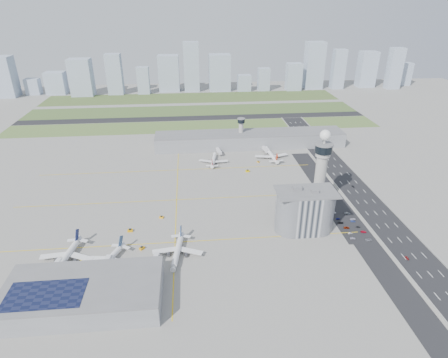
{
  "coord_description": "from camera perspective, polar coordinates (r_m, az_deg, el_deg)",
  "views": [
    {
      "loc": [
        -26.68,
        -243.81,
        151.51
      ],
      "look_at": [
        0.0,
        35.0,
        15.0
      ],
      "focal_mm": 30.0,
      "sensor_mm": 36.0,
      "label": 1
    }
  ],
  "objects": [
    {
      "name": "car_lot_11",
      "position": [
        306.43,
        18.29,
        -4.97
      ],
      "size": [
        4.6,
        2.07,
        1.31
      ],
      "primitive_type": "imported",
      "rotation": [
        0.0,
        0.0,
        1.52
      ],
      "color": "#8F959C",
      "rests_on": "ground"
    },
    {
      "name": "taxiway_line_h_2",
      "position": [
        366.83,
        -7.06,
        1.38
      ],
      "size": [
        260.0,
        0.6,
        0.01
      ],
      "primitive_type": "cube",
      "color": "yellow",
      "rests_on": "ground"
    },
    {
      "name": "skyline_bldg_10",
      "position": [
        688.83,
        3.09,
        14.42
      ],
      "size": [
        23.01,
        18.41,
        27.75
      ],
      "primitive_type": "cube",
      "color": "#9EADC1",
      "rests_on": "ground"
    },
    {
      "name": "near_terminal",
      "position": [
        225.82,
        -20.65,
        -16.05
      ],
      "size": [
        84.0,
        42.0,
        13.0
      ],
      "color": "gray",
      "rests_on": "ground"
    },
    {
      "name": "skyline_bldg_3",
      "position": [
        724.27,
        -24.21,
        13.2
      ],
      "size": [
        32.3,
        25.84,
        36.93
      ],
      "primitive_type": "cube",
      "color": "#9EADC1",
      "rests_on": "ground"
    },
    {
      "name": "car_lot_10",
      "position": [
        300.28,
        19.04,
        -5.79
      ],
      "size": [
        4.16,
        1.99,
        1.15
      ],
      "primitive_type": "imported",
      "rotation": [
        0.0,
        0.0,
        1.59
      ],
      "color": "silver",
      "rests_on": "ground"
    },
    {
      "name": "skyline_bldg_9",
      "position": [
        689.14,
        -0.67,
        15.92
      ],
      "size": [
        36.96,
        29.57,
        62.11
      ],
      "primitive_type": "cube",
      "color": "#9EADC1",
      "rests_on": "ground"
    },
    {
      "name": "jet_bridge_near_2",
      "position": [
        237.09,
        -10.9,
        -13.41
      ],
      "size": [
        5.39,
        14.31,
        5.7
      ],
      "primitive_type": null,
      "rotation": [
        0.0,
        0.0,
        1.4
      ],
      "color": "silver",
      "rests_on": "ground"
    },
    {
      "name": "terminal_pier",
      "position": [
        422.6,
        3.96,
        6.05
      ],
      "size": [
        210.0,
        32.0,
        15.8
      ],
      "color": "gray",
      "rests_on": "ground"
    },
    {
      "name": "taxiway_line_h_0",
      "position": [
        262.39,
        -7.47,
        -9.54
      ],
      "size": [
        260.0,
        0.6,
        0.01
      ],
      "primitive_type": "cube",
      "color": "yellow",
      "rests_on": "ground"
    },
    {
      "name": "skyline_bldg_7",
      "position": [
        692.13,
        -8.41,
        15.66
      ],
      "size": [
        35.76,
        28.61,
        61.22
      ],
      "primitive_type": "cube",
      "color": "#9EADC1",
      "rests_on": "ground"
    },
    {
      "name": "car_lot_9",
      "position": [
        297.54,
        19.06,
        -6.1
      ],
      "size": [
        3.7,
        1.63,
        1.18
      ],
      "primitive_type": "imported",
      "rotation": [
        0.0,
        0.0,
        1.46
      ],
      "color": "navy",
      "rests_on": "ground"
    },
    {
      "name": "jet_bridge_near_0",
      "position": [
        250.94,
        -25.03,
        -13.25
      ],
      "size": [
        5.39,
        14.31,
        5.7
      ],
      "primitive_type": null,
      "rotation": [
        0.0,
        0.0,
        1.4
      ],
      "color": "silver",
      "rests_on": "ground"
    },
    {
      "name": "car_hw_0",
      "position": [
        272.26,
        26.12,
        -10.75
      ],
      "size": [
        1.59,
        3.7,
        1.25
      ],
      "primitive_type": "imported",
      "rotation": [
        0.0,
        0.0,
        0.03
      ],
      "color": "maroon",
      "rests_on": "ground"
    },
    {
      "name": "barrier_left",
      "position": [
        313.88,
        19.38,
        -4.38
      ],
      "size": [
        0.6,
        500.0,
        1.2
      ],
      "primitive_type": "cube",
      "color": "#9E9E99",
      "rests_on": "ground"
    },
    {
      "name": "tug_3",
      "position": [
        289.85,
        -9.51,
        -5.73
      ],
      "size": [
        3.51,
        2.94,
        1.74
      ],
      "primitive_type": null,
      "rotation": [
        0.0,
        0.0,
        1.23
      ],
      "color": "#F5A310",
      "rests_on": "ground"
    },
    {
      "name": "car_lot_0",
      "position": [
        277.96,
        19.03,
        -8.52
      ],
      "size": [
        3.83,
        1.82,
        1.26
      ],
      "primitive_type": "imported",
      "rotation": [
        0.0,
        0.0,
        1.48
      ],
      "color": "silver",
      "rests_on": "ground"
    },
    {
      "name": "airplane_far_a",
      "position": [
        378.82,
        -1.61,
        3.21
      ],
      "size": [
        34.76,
        39.17,
        9.82
      ],
      "primitive_type": null,
      "rotation": [
        0.0,
        0.0,
        1.42
      ],
      "color": "white",
      "rests_on": "ground"
    },
    {
      "name": "car_lot_5",
      "position": [
        304.15,
        16.4,
        -4.96
      ],
      "size": [
        3.38,
        1.45,
        1.08
      ],
      "primitive_type": "imported",
      "rotation": [
        0.0,
        0.0,
        1.48
      ],
      "color": "silver",
      "rests_on": "ground"
    },
    {
      "name": "jet_bridge_far_1",
      "position": [
        411.73,
        5.95,
        4.67
      ],
      "size": [
        5.39,
        14.31,
        5.7
      ],
      "primitive_type": null,
      "rotation": [
        0.0,
        0.0,
        -1.4
      ],
      "color": "silver",
      "rests_on": "ground"
    },
    {
      "name": "skyline_bldg_6",
      "position": [
        678.43,
        -12.19,
        14.47
      ],
      "size": [
        20.04,
        16.03,
        45.2
      ],
      "primitive_type": "cube",
      "color": "#9EADC1",
      "rests_on": "ground"
    },
    {
      "name": "skyline_bldg_14",
      "position": [
        732.5,
        17.02,
        15.71
      ],
      "size": [
        21.59,
        17.28,
        68.75
      ],
      "primitive_type": "cube",
      "color": "#9EADC1",
      "rests_on": "ground"
    },
    {
      "name": "skyline_bldg_15",
      "position": [
        764.49,
        20.93,
        15.35
      ],
      "size": [
        30.25,
        24.2,
        63.4
      ],
      "primitive_type": "cube",
      "color": "#9EADC1",
      "rests_on": "ground"
    },
    {
      "name": "car_lot_8",
      "position": [
        291.9,
        19.76,
        -6.89
      ],
      "size": [
        3.33,
        1.5,
        1.11
      ],
      "primitive_type": "imported",
      "rotation": [
        0.0,
        0.0,
        1.51
      ],
      "color": "#232427",
      "rests_on": "ground"
    },
    {
      "name": "car_lot_2",
      "position": [
        288.34,
        18.18,
        -7.05
      ],
      "size": [
        4.43,
        2.55,
        1.16
      ],
      "primitive_type": "imported",
      "rotation": [
        0.0,
        0.0,
        1.42
      ],
      "color": "maroon",
      "rests_on": "ground"
    },
    {
      "name": "car_hw_1",
      "position": [
        350.14,
        19.08,
        -1.09
      ],
      "size": [
        1.54,
        3.56,
        1.14
      ],
      "primitive_type": "imported",
      "rotation": [
        0.0,
        0.0,
        0.1
      ],
      "color": "black",
      "rests_on": "ground"
    },
    {
      "name": "tug_2",
      "position": [
        259.27,
        -12.4,
        -10.22
      ],
      "size": [
        3.96,
        4.07,
        1.96
      ],
      "primitive_type": null,
      "rotation": [
        0.0,
        0.0,
        2.43
      ],
      "color": "orange",
      "rests_on": "ground"
    },
    {
      "name": "skyline_bldg_12",
      "position": [
        703.15,
        10.58,
        15.07
      ],
      "size": [
        26.14,
        20.92,
        46.89
      ],
      "primitive_type": "cube",
      "color": "#9EADC1",
      "rests_on": "ground"
    },
    {
      "name": "car_lot_6",
      "position": [
        280.12,
        21.2,
        -8.62
      ],
      "size": [
        4.66,
        2.38,
        1.26
      ],
      "primitive_type": "imported",
      "rotation": [
        0.0,
        0.0,
        1.51
      ],
      "color": "gray",
      "rests_on": "ground"
    },
    {
      "name": "secondary_tower",
      "position": [
        419.42,
        2.61,
        7.51
      ],
      "size": [
        8.6,
        8.6,
        31.9
      ],
      "color": "#ADAAA5",
      "rests_on": "ground"
    },
    {
      "name": "admin_building",
      "position": [
        271.93,
        12.18,
        -4.73
      ],
      "size": [
        42.0,
        24.0,
        33.5
      ],
      "color": "#B2B2B7",
      "rests_on": "ground"
    },
    {
      "name": "skyline_bldg_1",
      "position": [
        737.78,
        -30.65,
        13.25
      ],
      "size": [
        37.63,
        30.1,
        65.6
      ],
      "primitive_type": "cube",
      "color": "#9EADC1",
      "rests_on": "ground"
    },
    {
      "name": "car_lot_7",
      "position": [
        287.59,
        20.5,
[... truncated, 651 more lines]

